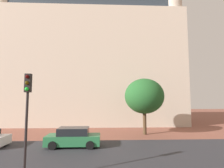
{
  "coord_description": "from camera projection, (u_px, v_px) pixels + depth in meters",
  "views": [
    {
      "loc": [
        -0.56,
        -4.4,
        3.77
      ],
      "look_at": [
        0.03,
        9.46,
        5.07
      ],
      "focal_mm": 27.99,
      "sensor_mm": 36.0,
      "label": 1
    }
  ],
  "objects": [
    {
      "name": "car_green",
      "position": [
        73.0,
        137.0,
        14.33
      ],
      "size": [
        4.34,
        2.04,
        1.53
      ],
      "color": "#287042",
      "rests_on": "ground_plane"
    },
    {
      "name": "tree_curb_far",
      "position": [
        144.0,
        96.0,
        19.72
      ],
      "size": [
        4.4,
        4.4,
        6.23
      ],
      "color": "#4C3823",
      "rests_on": "ground_plane"
    },
    {
      "name": "landmark_building",
      "position": [
        92.0,
        60.0,
        31.64
      ],
      "size": [
        29.34,
        14.07,
        36.78
      ],
      "color": "beige",
      "rests_on": "ground_plane"
    },
    {
      "name": "traffic_light_pole",
      "position": [
        27.0,
        106.0,
        8.33
      ],
      "size": [
        0.28,
        0.34,
        5.05
      ],
      "color": "black",
      "rests_on": "ground_plane"
    },
    {
      "name": "street_asphalt_strip",
      "position": [
        112.0,
        152.0,
        12.72
      ],
      "size": [
        120.0,
        7.63,
        0.0
      ],
      "primitive_type": "cube",
      "color": "#2D2D33",
      "rests_on": "ground_plane"
    },
    {
      "name": "ground_plane",
      "position": [
        111.0,
        147.0,
        14.0
      ],
      "size": [
        120.0,
        120.0,
        0.0
      ],
      "primitive_type": "plane",
      "color": "brown"
    }
  ]
}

